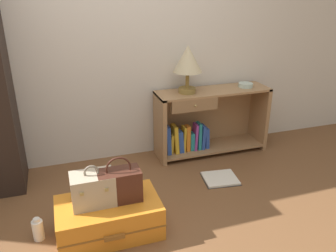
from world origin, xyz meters
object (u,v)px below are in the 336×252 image
at_px(suitcase_large, 109,217).
at_px(open_book_on_floor, 220,179).
at_px(bowl, 246,85).
at_px(handbag, 119,185).
at_px(train_case, 93,189).
at_px(bookshelf, 206,122).
at_px(table_lamp, 188,61).
at_px(bottle, 38,230).

xyz_separation_m(suitcase_large, open_book_on_floor, (1.10, 0.41, -0.12)).
bearing_deg(bowl, handbag, -147.76).
xyz_separation_m(train_case, handbag, (0.18, -0.01, 0.00)).
xyz_separation_m(bookshelf, bowl, (0.43, -0.02, 0.37)).
distance_m(bowl, handbag, 1.84).
bearing_deg(open_book_on_floor, train_case, -161.91).
relative_size(bowl, train_case, 0.49).
height_order(table_lamp, bowl, table_lamp).
relative_size(table_lamp, bottle, 2.65).
distance_m(table_lamp, suitcase_large, 1.64).
relative_size(handbag, bottle, 1.96).
height_order(bowl, open_book_on_floor, bowl).
height_order(bookshelf, handbag, bookshelf).
bearing_deg(train_case, open_book_on_floor, 18.09).
xyz_separation_m(bowl, open_book_on_floor, (-0.53, -0.57, -0.70)).
relative_size(bookshelf, train_case, 3.88).
bearing_deg(bookshelf, bowl, -2.97).
bearing_deg(open_book_on_floor, suitcase_large, -159.50).
xyz_separation_m(bowl, train_case, (-1.72, -0.95, -0.33)).
bearing_deg(suitcase_large, bowl, 30.99).
bearing_deg(open_book_on_floor, bottle, -168.46).
relative_size(bookshelf, handbag, 3.43).
bearing_deg(bowl, bookshelf, 177.03).
xyz_separation_m(bookshelf, handbag, (-1.10, -0.99, 0.04)).
bearing_deg(handbag, train_case, 176.16).
relative_size(table_lamp, suitcase_large, 0.63).
xyz_separation_m(bottle, open_book_on_floor, (1.59, 0.33, -0.07)).
relative_size(suitcase_large, train_case, 2.44).
height_order(bottle, open_book_on_floor, bottle).
bearing_deg(table_lamp, handbag, -132.20).
relative_size(bottle, open_book_on_floor, 0.49).
bearing_deg(bottle, open_book_on_floor, 11.54).
bearing_deg(train_case, bowl, 29.07).
bearing_deg(table_lamp, bookshelf, 4.28).
bearing_deg(handbag, suitcase_large, -174.11).
relative_size(bookshelf, bowl, 7.87).
relative_size(bookshelf, suitcase_large, 1.59).
bearing_deg(table_lamp, bottle, -148.59).
bearing_deg(train_case, bottle, 170.94).
bearing_deg(bowl, bottle, -157.20).
xyz_separation_m(suitcase_large, handbag, (0.09, 0.01, 0.25)).
height_order(suitcase_large, handbag, handbag).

